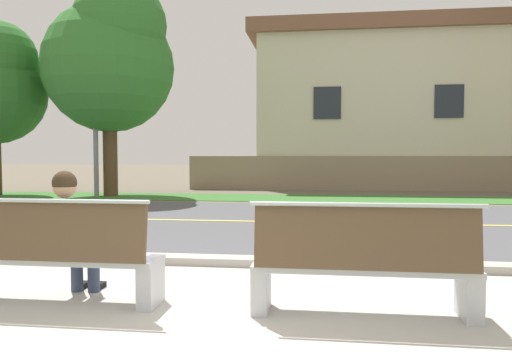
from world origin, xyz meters
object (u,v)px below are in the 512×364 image
at_px(streetlamp, 97,71).
at_px(shade_tree_left, 112,57).
at_px(bench_right, 363,265).
at_px(seated_person_grey, 71,231).
at_px(bench_left, 56,257).

bearing_deg(streetlamp, shade_tree_left, 22.38).
relative_size(bench_right, seated_person_grey, 1.52).
bearing_deg(bench_right, bench_left, 180.00).
bearing_deg(bench_right, shade_tree_left, 122.10).
xyz_separation_m(bench_left, shade_tree_left, (-4.66, 11.87, 4.31)).
xyz_separation_m(bench_left, streetlamp, (-5.10, 11.69, 3.82)).
distance_m(streetlamp, shade_tree_left, 0.69).
xyz_separation_m(bench_right, streetlamp, (-7.89, 11.69, 3.82)).
distance_m(bench_right, streetlamp, 14.61).
distance_m(bench_right, seated_person_grey, 2.75).
height_order(bench_left, shade_tree_left, shade_tree_left).
distance_m(seated_person_grey, streetlamp, 13.12).
relative_size(bench_left, shade_tree_left, 0.26).
xyz_separation_m(seated_person_grey, streetlamp, (-5.16, 11.51, 3.61)).
bearing_deg(bench_right, seated_person_grey, 176.41).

